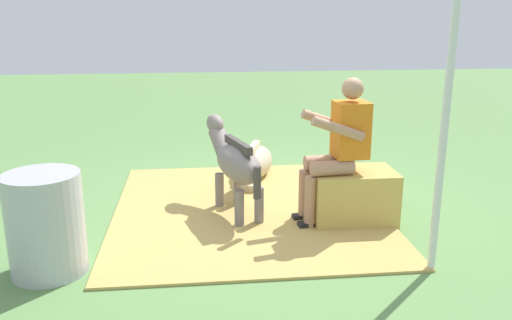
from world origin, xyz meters
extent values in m
plane|color=#608C4C|center=(0.00, 0.00, 0.00)|extent=(24.00, 24.00, 0.00)
cube|color=tan|center=(0.26, 0.14, 0.01)|extent=(2.66, 2.98, 0.02)
cube|color=tan|center=(-0.72, 0.52, 0.25)|extent=(0.78, 0.52, 0.51)
cylinder|color=tan|center=(-0.48, 0.64, 0.58)|extent=(0.41, 0.17, 0.14)
cylinder|color=tan|center=(-0.28, 0.66, 0.25)|extent=(0.11, 0.11, 0.51)
cube|color=black|center=(-0.28, 0.66, 0.03)|extent=(0.23, 0.12, 0.06)
cylinder|color=tan|center=(-0.46, 0.44, 0.58)|extent=(0.41, 0.17, 0.14)
cylinder|color=tan|center=(-0.26, 0.46, 0.25)|extent=(0.11, 0.11, 0.51)
cube|color=black|center=(-0.26, 0.46, 0.03)|extent=(0.23, 0.12, 0.06)
cube|color=orange|center=(-0.67, 0.52, 0.91)|extent=(0.32, 0.30, 0.52)
cylinder|color=tan|center=(-0.50, 0.70, 0.96)|extent=(0.51, 0.13, 0.26)
cylinder|color=tan|center=(-0.47, 0.38, 0.96)|extent=(0.51, 0.13, 0.26)
sphere|color=tan|center=(-0.67, 0.52, 1.29)|extent=(0.20, 0.20, 0.20)
ellipsoid|color=slate|center=(0.36, 0.27, 0.54)|extent=(0.55, 0.90, 0.34)
cylinder|color=slate|center=(0.54, 0.04, 0.18)|extent=(0.09, 0.09, 0.37)
cylinder|color=slate|center=(0.34, -0.02, 0.18)|extent=(0.09, 0.09, 0.37)
cylinder|color=slate|center=(0.38, 0.57, 0.18)|extent=(0.09, 0.09, 0.37)
cylinder|color=slate|center=(0.18, 0.51, 0.18)|extent=(0.09, 0.09, 0.37)
cylinder|color=slate|center=(0.50, -0.20, 0.64)|extent=(0.28, 0.40, 0.33)
ellipsoid|color=slate|center=(0.55, -0.38, 0.80)|extent=(0.24, 0.35, 0.20)
cube|color=#433D3A|center=(0.36, 0.27, 0.73)|extent=(0.23, 0.59, 0.08)
cylinder|color=#433D3A|center=(0.23, 0.73, 0.49)|extent=(0.07, 0.07, 0.30)
ellipsoid|color=tan|center=(0.06, -1.00, 0.18)|extent=(0.64, 0.96, 0.36)
cube|color=tan|center=(0.22, -0.48, 0.05)|extent=(0.31, 0.34, 0.10)
cylinder|color=tan|center=(0.22, -0.46, 0.24)|extent=(0.25, 0.32, 0.30)
ellipsoid|color=tan|center=(0.27, -0.29, 0.32)|extent=(0.24, 0.33, 0.20)
cube|color=beige|center=(0.08, -0.92, 0.38)|extent=(0.20, 0.44, 0.08)
cylinder|color=#197233|center=(-1.30, 0.15, 0.12)|extent=(0.07, 0.07, 0.24)
cone|color=#197233|center=(-1.30, 0.15, 0.27)|extent=(0.06, 0.06, 0.06)
cylinder|color=#B2B2B7|center=(1.91, 1.29, 0.40)|extent=(0.58, 0.58, 0.80)
cylinder|color=silver|center=(-1.06, 1.58, 1.26)|extent=(0.06, 0.06, 2.52)
camera|label=1|loc=(0.73, 5.27, 2.00)|focal=37.92mm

